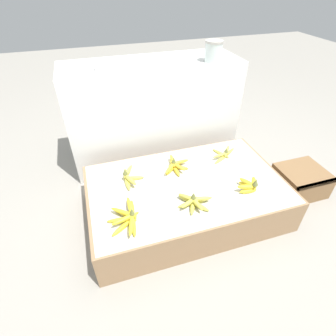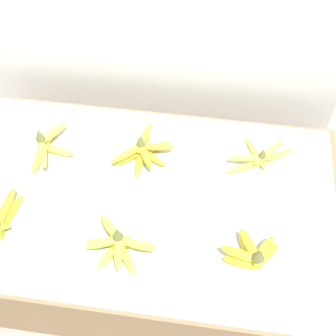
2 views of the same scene
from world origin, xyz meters
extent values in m
plane|color=gray|center=(0.00, 0.00, 0.00)|extent=(10.00, 10.00, 0.00)
cube|color=#997551|center=(0.00, 0.00, 0.13)|extent=(1.29, 0.79, 0.25)
cube|color=silver|center=(0.00, 0.00, 0.26)|extent=(1.25, 0.77, 0.00)
cube|color=white|center=(-0.02, 0.75, 0.41)|extent=(1.36, 0.46, 0.83)
cube|color=olive|center=(0.91, -0.06, 0.09)|extent=(0.33, 0.31, 0.19)
cube|color=brown|center=(0.91, -0.20, 0.18)|extent=(0.33, 0.02, 0.02)
ellipsoid|color=yellow|center=(-0.39, -0.14, 0.27)|extent=(0.05, 0.17, 0.03)
ellipsoid|color=yellow|center=(-0.44, -0.16, 0.27)|extent=(0.13, 0.15, 0.03)
ellipsoid|color=yellow|center=(-0.46, -0.19, 0.27)|extent=(0.17, 0.05, 0.03)
ellipsoid|color=yellow|center=(-0.46, -0.24, 0.27)|extent=(0.15, 0.11, 0.03)
ellipsoid|color=yellow|center=(-0.41, -0.25, 0.27)|extent=(0.04, 0.17, 0.03)
ellipsoid|color=yellow|center=(-0.40, -0.14, 0.30)|extent=(0.03, 0.17, 0.03)
ellipsoid|color=yellow|center=(-0.44, -0.17, 0.30)|extent=(0.14, 0.13, 0.03)
ellipsoid|color=yellow|center=(-0.44, -0.21, 0.30)|extent=(0.17, 0.07, 0.03)
ellipsoid|color=yellow|center=(-0.42, -0.26, 0.30)|extent=(0.07, 0.17, 0.03)
cone|color=olive|center=(-0.40, -0.20, 0.33)|extent=(0.03, 0.03, 0.04)
ellipsoid|color=gold|center=(-0.06, -0.16, 0.27)|extent=(0.10, 0.12, 0.03)
ellipsoid|color=gold|center=(-0.06, -0.19, 0.27)|extent=(0.13, 0.04, 0.03)
ellipsoid|color=gold|center=(-0.05, -0.22, 0.27)|extent=(0.08, 0.13, 0.03)
ellipsoid|color=gold|center=(-0.01, -0.23, 0.27)|extent=(0.10, 0.12, 0.03)
ellipsoid|color=gold|center=(0.01, -0.19, 0.27)|extent=(0.13, 0.03, 0.03)
ellipsoid|color=gold|center=(-0.05, -0.16, 0.30)|extent=(0.11, 0.11, 0.03)
ellipsoid|color=gold|center=(-0.06, -0.20, 0.30)|extent=(0.13, 0.08, 0.03)
ellipsoid|color=gold|center=(-0.03, -0.22, 0.30)|extent=(0.05, 0.14, 0.03)
ellipsoid|color=gold|center=(0.02, -0.20, 0.30)|extent=(0.14, 0.05, 0.03)
cone|color=olive|center=(-0.03, -0.19, 0.33)|extent=(0.03, 0.03, 0.04)
ellipsoid|color=yellow|center=(0.40, -0.17, 0.27)|extent=(0.09, 0.11, 0.03)
ellipsoid|color=yellow|center=(0.35, -0.16, 0.27)|extent=(0.08, 0.12, 0.03)
ellipsoid|color=yellow|center=(0.34, -0.20, 0.27)|extent=(0.12, 0.04, 0.03)
ellipsoid|color=yellow|center=(0.39, -0.17, 0.30)|extent=(0.08, 0.11, 0.03)
ellipsoid|color=yellow|center=(0.35, -0.15, 0.30)|extent=(0.08, 0.12, 0.03)
ellipsoid|color=yellow|center=(0.32, -0.19, 0.30)|extent=(0.12, 0.06, 0.03)
cone|color=olive|center=(0.37, -0.20, 0.34)|extent=(0.04, 0.04, 0.05)
ellipsoid|color=#DBCC4C|center=(-0.37, 0.10, 0.27)|extent=(0.03, 0.14, 0.03)
ellipsoid|color=#DBCC4C|center=(-0.32, 0.14, 0.27)|extent=(0.14, 0.05, 0.03)
ellipsoid|color=#DBCC4C|center=(-0.37, 0.19, 0.27)|extent=(0.04, 0.14, 0.03)
ellipsoid|color=#DBCC4C|center=(-0.35, 0.10, 0.30)|extent=(0.08, 0.14, 0.03)
ellipsoid|color=#DBCC4C|center=(-0.35, 0.19, 0.30)|extent=(0.10, 0.13, 0.03)
cone|color=olive|center=(-0.38, 0.15, 0.34)|extent=(0.03, 0.03, 0.04)
ellipsoid|color=gold|center=(-0.05, 0.16, 0.27)|extent=(0.13, 0.12, 0.03)
ellipsoid|color=gold|center=(-0.03, 0.14, 0.27)|extent=(0.03, 0.15, 0.03)
ellipsoid|color=gold|center=(0.00, 0.16, 0.27)|extent=(0.14, 0.10, 0.03)
ellipsoid|color=gold|center=(0.00, 0.20, 0.27)|extent=(0.14, 0.10, 0.03)
ellipsoid|color=gold|center=(-0.03, 0.21, 0.27)|extent=(0.04, 0.15, 0.03)
ellipsoid|color=gold|center=(-0.07, 0.15, 0.30)|extent=(0.12, 0.12, 0.03)
ellipsoid|color=gold|center=(-0.01, 0.15, 0.30)|extent=(0.09, 0.14, 0.03)
ellipsoid|color=gold|center=(0.01, 0.18, 0.30)|extent=(0.15, 0.04, 0.03)
ellipsoid|color=gold|center=(-0.03, 0.22, 0.30)|extent=(0.04, 0.15, 0.03)
cone|color=olive|center=(-0.03, 0.18, 0.33)|extent=(0.03, 0.03, 0.04)
ellipsoid|color=#DBCC4C|center=(0.43, 0.22, 0.27)|extent=(0.14, 0.11, 0.02)
ellipsoid|color=#DBCC4C|center=(0.36, 0.23, 0.27)|extent=(0.09, 0.15, 0.02)
ellipsoid|color=#DBCC4C|center=(0.33, 0.17, 0.27)|extent=(0.15, 0.09, 0.02)
ellipsoid|color=#DBCC4C|center=(0.40, 0.22, 0.29)|extent=(0.11, 0.14, 0.02)
ellipsoid|color=#DBCC4C|center=(0.34, 0.19, 0.29)|extent=(0.16, 0.05, 0.02)
cone|color=olive|center=(0.38, 0.19, 0.32)|extent=(0.03, 0.03, 0.04)
cylinder|color=silver|center=(0.41, 0.61, 0.90)|extent=(0.12, 0.12, 0.13)
cylinder|color=#B7B2A8|center=(0.41, 0.61, 0.97)|extent=(0.13, 0.13, 0.01)
cube|color=white|center=(-0.31, 0.71, 0.84)|extent=(0.25, 0.18, 0.02)
camera|label=1|loc=(-0.51, -1.20, 1.40)|focal=28.00mm
camera|label=2|loc=(0.21, -0.86, 1.50)|focal=50.00mm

